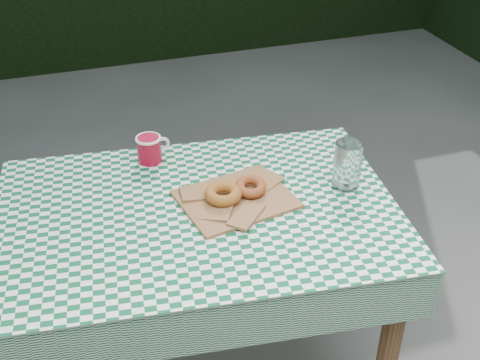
% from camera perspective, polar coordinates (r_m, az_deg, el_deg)
% --- Properties ---
extents(table, '(1.17, 0.85, 0.75)m').
position_cam_1_polar(table, '(1.96, -3.54, -11.80)').
color(table, '#56311D').
rests_on(table, ground).
extents(tablecloth, '(1.19, 0.87, 0.01)m').
position_cam_1_polar(tablecloth, '(1.71, -3.97, -2.86)').
color(tablecloth, '#0C512E').
rests_on(tablecloth, table).
extents(paper_bag, '(0.34, 0.29, 0.02)m').
position_cam_1_polar(paper_bag, '(1.74, -0.37, -1.70)').
color(paper_bag, '#9B6743').
rests_on(paper_bag, tablecloth).
extents(bagel_front, '(0.11, 0.11, 0.03)m').
position_cam_1_polar(bagel_front, '(1.72, -1.56, -1.29)').
color(bagel_front, '#9C5820').
rests_on(bagel_front, paper_bag).
extents(bagel_back, '(0.10, 0.10, 0.03)m').
position_cam_1_polar(bagel_back, '(1.75, 0.99, -0.62)').
color(bagel_back, brown).
rests_on(bagel_back, paper_bag).
extents(coffee_mug, '(0.19, 0.19, 0.08)m').
position_cam_1_polar(coffee_mug, '(1.92, -8.38, 2.83)').
color(coffee_mug, '#A40A23').
rests_on(coffee_mug, tablecloth).
extents(drinking_glass, '(0.09, 0.09, 0.14)m').
position_cam_1_polar(drinking_glass, '(1.79, 9.88, 1.37)').
color(drinking_glass, white).
rests_on(drinking_glass, tablecloth).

